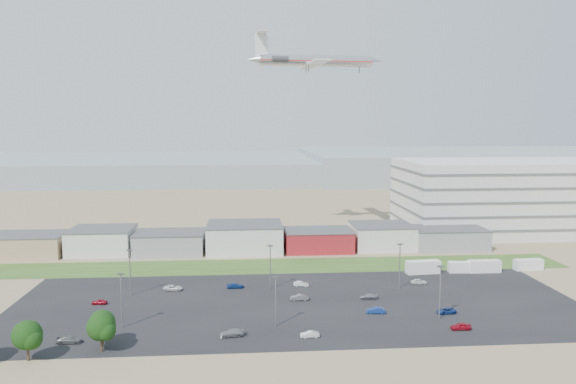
{
  "coord_description": "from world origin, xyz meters",
  "views": [
    {
      "loc": [
        -5.99,
        -94.46,
        37.95
      ],
      "look_at": [
        3.18,
        22.0,
        23.64
      ],
      "focal_mm": 35.0,
      "sensor_mm": 36.0,
      "label": 1
    }
  ],
  "objects": [
    {
      "name": "parked_car_12",
      "position": [
        20.66,
        21.99,
        0.57
      ],
      "size": [
        4.01,
        1.82,
        1.14
      ],
      "primitive_type": "imported",
      "rotation": [
        0.0,
        0.0,
        -1.63
      ],
      "color": "#A5A5AA",
      "rests_on": "ground"
    },
    {
      "name": "box_trailer_c",
      "position": [
        55.3,
        41.63,
        1.53
      ],
      "size": [
        8.16,
        2.62,
        3.05
      ],
      "primitive_type": null,
      "rotation": [
        0.0,
        0.0,
        0.01
      ],
      "color": "silver",
      "rests_on": "ground"
    },
    {
      "name": "parked_car_8",
      "position": [
        35.14,
        32.22,
        0.65
      ],
      "size": [
        3.81,
        1.56,
        1.29
      ],
      "primitive_type": "imported",
      "rotation": [
        0.0,
        0.0,
        1.56
      ],
      "color": "silver",
      "rests_on": "ground"
    },
    {
      "name": "tree_right",
      "position": [
        -30.48,
        0.25,
        3.55
      ],
      "size": [
        4.73,
        4.73,
        7.1
      ],
      "primitive_type": null,
      "color": "black",
      "rests_on": "ground"
    },
    {
      "name": "tree_mid",
      "position": [
        -40.86,
        -5.27,
        3.8
      ],
      "size": [
        5.07,
        5.07,
        7.6
      ],
      "primitive_type": null,
      "color": "black",
      "rests_on": "ground"
    },
    {
      "name": "parking_garage",
      "position": [
        90.0,
        95.0,
        12.5
      ],
      "size": [
        80.0,
        40.0,
        25.0
      ],
      "primitive_type": "cube",
      "color": "silver",
      "rests_on": "ground"
    },
    {
      "name": "building_row",
      "position": [
        -17.0,
        71.0,
        4.0
      ],
      "size": [
        170.0,
        20.0,
        8.0
      ],
      "primitive_type": null,
      "color": "silver",
      "rests_on": "ground"
    },
    {
      "name": "airliner",
      "position": [
        18.59,
        95.93,
        58.8
      ],
      "size": [
        49.19,
        35.61,
        13.8
      ],
      "primitive_type": null,
      "rotation": [
        0.0,
        0.0,
        0.08
      ],
      "color": "silver"
    },
    {
      "name": "lightpole_back_l",
      "position": [
        -31.39,
        29.02,
        5.15
      ],
      "size": [
        1.21,
        0.5,
        10.3
      ],
      "primitive_type": null,
      "color": "slate",
      "rests_on": "ground"
    },
    {
      "name": "tree_near",
      "position": [
        -30.03,
        -2.37,
        3.76
      ],
      "size": [
        5.02,
        5.02,
        7.53
      ],
      "primitive_type": null,
      "color": "black",
      "rests_on": "ground"
    },
    {
      "name": "parked_car_3",
      "position": [
        -8.56,
        2.6,
        0.65
      ],
      "size": [
        4.7,
        2.41,
        1.3
      ],
      "primitive_type": "imported",
      "rotation": [
        0.0,
        0.0,
        -1.44
      ],
      "color": "#A5A5AA",
      "rests_on": "ground"
    },
    {
      "name": "parked_car_9",
      "position": [
        -22.46,
        31.74,
        0.61
      ],
      "size": [
        4.59,
        2.57,
        1.21
      ],
      "primitive_type": "imported",
      "rotation": [
        0.0,
        0.0,
        1.44
      ],
      "color": "silver",
      "rests_on": "ground"
    },
    {
      "name": "parked_car_2",
      "position": [
        33.74,
        2.64,
        0.63
      ],
      "size": [
        3.77,
        1.61,
        1.27
      ],
      "primitive_type": "imported",
      "rotation": [
        0.0,
        0.0,
        -1.6
      ],
      "color": "maroon",
      "rests_on": "ground"
    },
    {
      "name": "hills_backdrop",
      "position": [
        40.0,
        315.0,
        4.5
      ],
      "size": [
        700.0,
        200.0,
        9.0
      ],
      "primitive_type": null,
      "color": "gray",
      "rests_on": "ground"
    },
    {
      "name": "parked_car_1",
      "position": [
        20.18,
        12.78,
        0.62
      ],
      "size": [
        3.92,
        1.79,
        1.25
      ],
      "primitive_type": "imported",
      "rotation": [
        0.0,
        0.0,
        -1.7
      ],
      "color": "navy",
      "rests_on": "ground"
    },
    {
      "name": "parked_car_5",
      "position": [
        -36.71,
        22.89,
        0.54
      ],
      "size": [
        3.26,
        1.46,
        1.09
      ],
      "primitive_type": "imported",
      "rotation": [
        0.0,
        0.0,
        -1.63
      ],
      "color": "maroon",
      "rests_on": "ground"
    },
    {
      "name": "box_trailer_a",
      "position": [
        39.26,
        41.69,
        1.63
      ],
      "size": [
        8.9,
        3.58,
        3.25
      ],
      "primitive_type": null,
      "rotation": [
        0.0,
        0.0,
        0.1
      ],
      "color": "silver",
      "rests_on": "ground"
    },
    {
      "name": "lightpole_back_m",
      "position": [
        -0.18,
        31.4,
        5.11
      ],
      "size": [
        1.2,
        0.5,
        10.21
      ],
      "primitive_type": null,
      "color": "slate",
      "rests_on": "ground"
    },
    {
      "name": "lightpole_front_m",
      "position": [
        -0.31,
        7.26,
        4.79
      ],
      "size": [
        1.13,
        0.47,
        9.58
      ],
      "primitive_type": null,
      "color": "slate",
      "rests_on": "ground"
    },
    {
      "name": "ground",
      "position": [
        0.0,
        0.0,
        0.0
      ],
      "size": [
        700.0,
        700.0,
        0.0
      ],
      "primitive_type": "plane",
      "color": "#7F6F51",
      "rests_on": "ground"
    },
    {
      "name": "lightpole_front_r",
      "position": [
        31.76,
        8.6,
        5.31
      ],
      "size": [
        1.25,
        0.52,
        10.61
      ],
      "primitive_type": null,
      "color": "slate",
      "rests_on": "ground"
    },
    {
      "name": "parked_car_7",
      "position": [
        5.67,
        22.33,
        0.65
      ],
      "size": [
        3.99,
        1.51,
        1.3
      ],
      "primitive_type": "imported",
      "rotation": [
        0.0,
        0.0,
        -1.6
      ],
      "color": "#595B5E",
      "rests_on": "ground"
    },
    {
      "name": "box_trailer_b",
      "position": [
        49.69,
        41.86,
        1.36
      ],
      "size": [
        7.38,
        2.76,
        2.72
      ],
      "primitive_type": null,
      "rotation": [
        0.0,
        0.0,
        -0.07
      ],
      "color": "silver",
      "rests_on": "ground"
    },
    {
      "name": "parked_car_11",
      "position": [
        7.16,
        32.7,
        0.59
      ],
      "size": [
        3.7,
        1.69,
        1.18
      ],
      "primitive_type": "imported",
      "rotation": [
        0.0,
        0.0,
        1.44
      ],
      "color": "silver",
      "rests_on": "ground"
    },
    {
      "name": "parked_car_13",
      "position": [
        5.43,
        1.15,
        0.56
      ],
      "size": [
        3.42,
        1.3,
        1.11
      ],
      "primitive_type": "imported",
      "rotation": [
        0.0,
        0.0,
        -1.53
      ],
      "color": "silver",
      "rests_on": "ground"
    },
    {
      "name": "grass_strip",
      "position": [
        0.0,
        52.0,
        0.01
      ],
      "size": [
        160.0,
        16.0,
        0.02
      ],
      "primitive_type": "cube",
      "color": "#31521E",
      "rests_on": "ground"
    },
    {
      "name": "parked_car_0",
      "position": [
        34.23,
        11.52,
        0.55
      ],
      "size": [
        4.06,
        2.11,
        1.09
      ],
      "primitive_type": "imported",
      "rotation": [
        0.0,
        0.0,
        -1.49
      ],
      "color": "navy",
      "rests_on": "ground"
    },
    {
      "name": "parking_lot",
      "position": [
        5.0,
        20.0,
        0.01
      ],
      "size": [
        120.0,
        50.0,
        0.01
      ],
      "primitive_type": "cube",
      "color": "black",
      "rests_on": "ground"
    },
    {
      "name": "lightpole_back_r",
      "position": [
        29.55,
        29.15,
        5.28
      ],
      "size": [
        1.24,
        0.52,
        10.57
      ],
      "primitive_type": null,
      "color": "slate",
      "rests_on": "ground"
    },
    {
      "name": "box_trailer_d",
      "position": [
        67.7,
        42.88,
        1.39
      ],
      "size": [
        7.58,
        2.85,
        2.79
      ],
      "primitive_type": null,
      "rotation": [
        0.0,
        0.0,
        0.07
      ],
      "color": "silver",
      "rests_on": "ground"
    },
    {
      "name": "parked_car_10",
      "position": [
        -36.52,
        1.73,
        0.63
      ],
      "size": [
        4.36,
        1.83,
        1.26
      ],
      "primitive_type": "imported",
      "rotation": [
        0.0,
        0.0,
        1.56
      ],
      "color": "#595B5E",
      "rests_on": "ground"
    },
    {
      "name": "lightpole_front_l",
      "position": [
        -28.97,
        8.74,
        5.19
      ],
      "size": [
        1.22,
        0.51,
        10.37
      ],
      "primitive_type": null,
      "color": "slate",
      "rests_on": "ground"
    },
    {
      "name": "parked_car_6",
      "position": [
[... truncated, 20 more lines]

